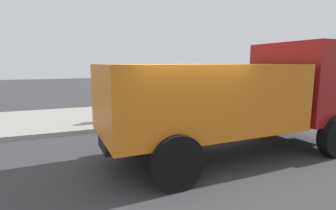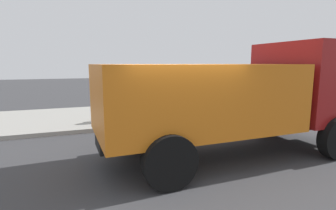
% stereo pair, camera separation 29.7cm
% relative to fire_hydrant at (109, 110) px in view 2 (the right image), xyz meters
% --- Properties ---
extents(ground_plane, '(80.00, 80.00, 0.00)m').
position_rel_fire_hydrant_xyz_m(ground_plane, '(0.76, -5.19, -0.57)').
color(ground_plane, '#38383A').
extents(sidewalk_curb, '(36.00, 5.00, 0.15)m').
position_rel_fire_hydrant_xyz_m(sidewalk_curb, '(0.76, 1.31, -0.49)').
color(sidewalk_curb, '#99968E').
rests_on(sidewalk_curb, ground).
extents(fire_hydrant, '(0.21, 0.47, 0.79)m').
position_rel_fire_hydrant_xyz_m(fire_hydrant, '(0.00, 0.00, 0.00)').
color(fire_hydrant, yellow).
rests_on(fire_hydrant, sidewalk_curb).
extents(loose_tire, '(1.14, 0.59, 1.12)m').
position_rel_fire_hydrant_xyz_m(loose_tire, '(0.26, -0.18, 0.14)').
color(loose_tire, black).
rests_on(loose_tire, sidewalk_curb).
extents(stop_sign, '(0.76, 0.08, 2.14)m').
position_rel_fire_hydrant_xyz_m(stop_sign, '(2.79, -0.48, 1.06)').
color(stop_sign, gray).
rests_on(stop_sign, sidewalk_curb).
extents(dump_truck_orange, '(7.05, 2.92, 3.00)m').
position_rel_fire_hydrant_xyz_m(dump_truck_orange, '(2.78, -4.76, 1.04)').
color(dump_truck_orange, orange).
rests_on(dump_truck_orange, ground).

